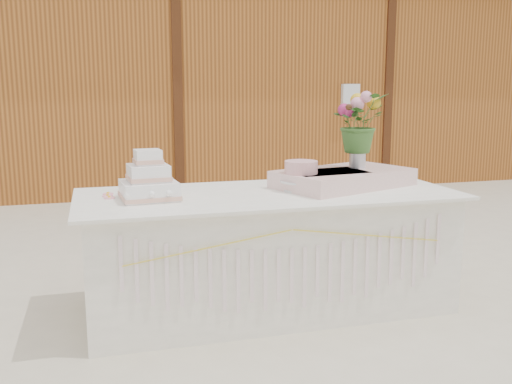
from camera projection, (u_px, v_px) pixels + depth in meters
ground at (268, 307)px, 3.77m from camera, size 80.00×80.00×0.00m
barn at (159, 72)px, 9.13m from camera, size 12.60×4.60×3.30m
cake_table at (269, 251)px, 3.69m from camera, size 2.40×1.00×0.77m
wedding_cake at (149, 183)px, 3.39m from camera, size 0.36×0.36×0.30m
pink_cake_stand at (301, 174)px, 3.67m from camera, size 0.27×0.27×0.19m
satin_runner at (343, 178)px, 3.84m from camera, size 1.03×0.81×0.11m
flower_vase at (357, 157)px, 3.91m from camera, size 0.11×0.11×0.15m
bouquet at (359, 116)px, 3.86m from camera, size 0.46×0.44×0.40m
loose_flowers at (104, 198)px, 3.41m from camera, size 0.15×0.32×0.02m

